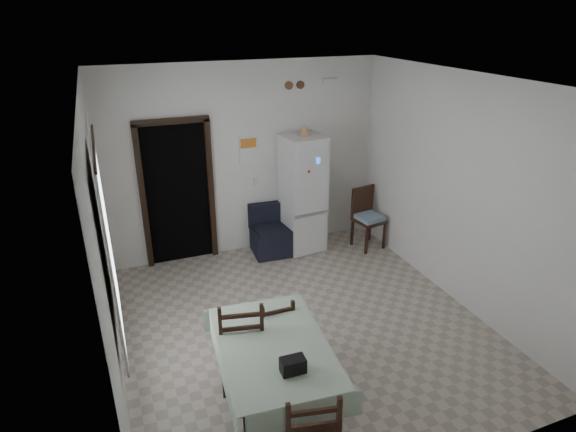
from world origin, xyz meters
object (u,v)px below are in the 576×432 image
at_px(dining_table, 274,378).
at_px(dining_chair_far_right, 273,331).
at_px(dining_chair_far_left, 241,340).
at_px(navy_seat, 273,230).
at_px(corner_chair, 369,219).
at_px(fridge, 303,194).

bearing_deg(dining_table, dining_chair_far_right, 76.06).
height_order(dining_chair_far_left, dining_chair_far_right, dining_chair_far_left).
height_order(navy_seat, dining_table, dining_table).
relative_size(corner_chair, dining_chair_far_right, 1.12).
xyz_separation_m(fridge, corner_chair, (0.99, -0.37, -0.43)).
distance_m(fridge, dining_chair_far_right, 2.86).
height_order(fridge, navy_seat, fridge).
distance_m(dining_table, dining_chair_far_left, 0.53).
bearing_deg(dining_table, navy_seat, 75.20).
xyz_separation_m(navy_seat, dining_chair_far_left, (-1.27, -2.59, 0.15)).
bearing_deg(navy_seat, dining_chair_far_right, -106.10).
height_order(fridge, dining_chair_far_right, fridge).
bearing_deg(dining_table, fridge, 67.46).
relative_size(fridge, dining_chair_far_right, 2.10).
relative_size(fridge, corner_chair, 1.88).
bearing_deg(corner_chair, fridge, 150.14).
bearing_deg(navy_seat, fridge, 3.81).
xyz_separation_m(corner_chair, dining_chair_far_left, (-2.76, -2.21, 0.04)).
xyz_separation_m(fridge, dining_chair_far_left, (-1.77, -2.59, -0.39)).
xyz_separation_m(fridge, navy_seat, (-0.49, 0.00, -0.54)).
xyz_separation_m(navy_seat, corner_chair, (1.49, -0.37, 0.11)).
relative_size(navy_seat, dining_chair_far_right, 0.87).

